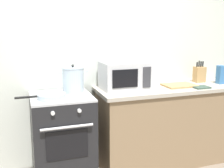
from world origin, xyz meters
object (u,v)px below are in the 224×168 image
Objects in this scene: cutting_board at (179,85)px; stock_pot at (73,80)px; stove at (63,138)px; oven_mitt at (201,87)px; frying_pan at (51,96)px; microwave at (124,75)px; pasta_box at (221,75)px; knife_block at (199,74)px.

stock_pot is at bearing 176.93° from cutting_board.
stove is 5.11× the size of oven_mitt.
frying_pan is 1.29× the size of cutting_board.
stove is 1.44m from cutting_board.
frying_pan is 0.93× the size of microwave.
frying_pan is 2.02m from pasta_box.
frying_pan is at bearing 178.24° from oven_mitt.
microwave is 1.03m from knife_block.
knife_block is 0.25m from pasta_box.
frying_pan reaches higher than cutting_board.
microwave is at bearing -176.54° from knife_block.
oven_mitt is (0.18, -0.16, -0.00)m from cutting_board.
stock_pot is at bearing -177.32° from knife_block.
microwave reaches higher than oven_mitt.
knife_block is at bearing 4.66° from stove.
knife_block is (1.73, 0.14, 0.56)m from stove.
stock_pot is 0.66× the size of frying_pan.
stove is at bearing -175.34° from knife_block.
microwave is (0.57, 0.01, 0.02)m from stock_pot.
knife_block is at bearing 136.44° from pasta_box.
stove is 1.97× the size of frying_pan.
oven_mitt reaches higher than stove.
cutting_board is at bearing 176.88° from pasta_box.
knife_block reaches higher than cutting_board.
frying_pan is 1.47m from cutting_board.
cutting_board is at bearing -159.34° from knife_block.
stove is 0.51m from frying_pan.
oven_mitt is at bearing -41.44° from cutting_board.
knife_block reaches higher than oven_mitt.
oven_mitt is (1.54, -0.16, 0.47)m from stove.
cutting_board is 0.41m from knife_block.
knife_block is at bearing 57.65° from oven_mitt.
stock_pot is 0.61× the size of microwave.
stock_pot reaches higher than knife_block.
stock_pot is at bearing 25.44° from stove.
frying_pan reaches higher than stove.
cutting_board reaches higher than oven_mitt.
microwave reaches higher than stock_pot.
stove is at bearing 44.77° from frying_pan.
pasta_box is 1.22× the size of oven_mitt.
oven_mitt is at bearing -160.58° from pasta_box.
oven_mitt is (0.83, -0.24, -0.14)m from microwave.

